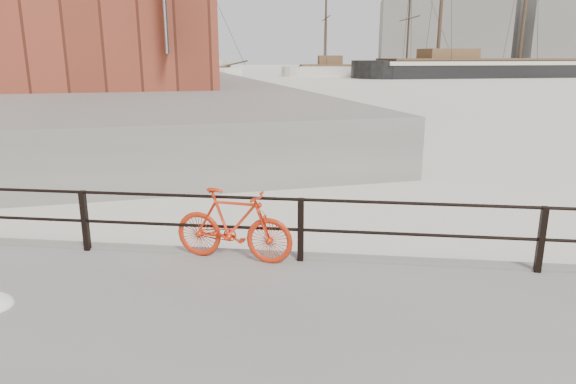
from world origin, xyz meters
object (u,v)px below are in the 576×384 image
(barque_black, at_px, (517,77))
(workboat_near, at_px, (93,99))
(bicycle, at_px, (233,225))
(workboat_far, at_px, (117,91))
(schooner_left, at_px, (180,77))
(schooner_mid, at_px, (365,76))

(barque_black, bearing_deg, workboat_near, -151.17)
(bicycle, relative_size, workboat_far, 0.17)
(barque_black, xyz_separation_m, workboat_far, (-50.88, -41.36, 0.00))
(bicycle, relative_size, workboat_near, 0.15)
(workboat_near, distance_m, workboat_far, 10.53)
(barque_black, height_order, workboat_near, barque_black)
(barque_black, xyz_separation_m, schooner_left, (-56.28, -5.57, 0.00))
(bicycle, xyz_separation_m, schooner_left, (-27.50, 78.80, -0.92))
(workboat_near, height_order, workboat_far, same)
(bicycle, bearing_deg, barque_black, 79.49)
(bicycle, relative_size, barque_black, 0.03)
(schooner_left, bearing_deg, workboat_far, -79.55)
(workboat_near, bearing_deg, schooner_mid, 59.59)
(barque_black, bearing_deg, schooner_left, 167.54)
(schooner_mid, relative_size, schooner_left, 1.38)
(workboat_near, bearing_deg, barque_black, 40.21)
(bicycle, relative_size, schooner_mid, 0.06)
(bicycle, distance_m, schooner_mid, 85.53)
(schooner_mid, distance_m, workboat_near, 57.44)
(barque_black, relative_size, workboat_near, 5.16)
(barque_black, relative_size, workboat_far, 5.75)
(bicycle, bearing_deg, schooner_left, 117.57)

